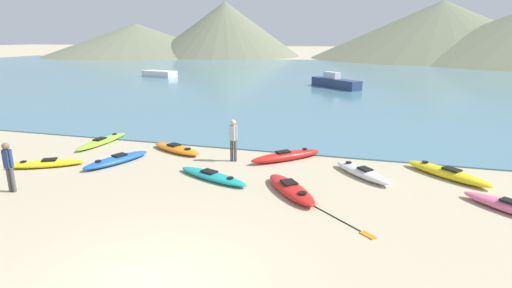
# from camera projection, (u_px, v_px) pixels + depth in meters

# --- Properties ---
(bay_water) EXTENTS (160.00, 70.00, 0.06)m
(bay_water) POSITION_uv_depth(u_px,v_px,m) (339.00, 76.00, 49.80)
(bay_water) COLOR teal
(bay_water) RESTS_ON ground_plane
(far_hill_left) EXTENTS (46.29, 46.29, 8.08)m
(far_hill_left) POSITION_uv_depth(u_px,v_px,m) (137.00, 40.00, 102.89)
(far_hill_left) COLOR #6B7056
(far_hill_left) RESTS_ON ground_plane
(far_hill_midleft) EXTENTS (37.69, 37.69, 13.22)m
(far_hill_midleft) POSITION_uv_depth(u_px,v_px,m) (225.00, 29.00, 100.30)
(far_hill_midleft) COLOR #6B7056
(far_hill_midleft) RESTS_ON ground_plane
(far_hill_midright) EXTENTS (57.02, 57.02, 12.55)m
(far_hill_midright) POSITION_uv_depth(u_px,v_px,m) (440.00, 30.00, 88.71)
(far_hill_midright) COLOR #6B7056
(far_hill_midright) RESTS_ON ground_plane
(kayak_on_sand_0) EXTENTS (2.78, 1.94, 0.31)m
(kayak_on_sand_0) POSITION_uv_depth(u_px,v_px,m) (46.00, 163.00, 15.41)
(kayak_on_sand_0) COLOR yellow
(kayak_on_sand_0) RESTS_ON ground_plane
(kayak_on_sand_1) EXTENTS (2.36, 2.74, 0.37)m
(kayak_on_sand_1) POSITION_uv_depth(u_px,v_px,m) (291.00, 189.00, 12.77)
(kayak_on_sand_1) COLOR red
(kayak_on_sand_1) RESTS_ON ground_plane
(kayak_on_sand_2) EXTENTS (2.87, 1.85, 0.33)m
(kayak_on_sand_2) POSITION_uv_depth(u_px,v_px,m) (176.00, 149.00, 17.42)
(kayak_on_sand_2) COLOR orange
(kayak_on_sand_2) RESTS_ON ground_plane
(kayak_on_sand_3) EXTENTS (2.33, 2.43, 0.36)m
(kayak_on_sand_3) POSITION_uv_depth(u_px,v_px,m) (362.00, 172.00, 14.33)
(kayak_on_sand_3) COLOR white
(kayak_on_sand_3) RESTS_ON ground_plane
(kayak_on_sand_4) EXTENTS (3.10, 1.76, 0.29)m
(kayak_on_sand_4) POSITION_uv_depth(u_px,v_px,m) (212.00, 176.00, 14.06)
(kayak_on_sand_4) COLOR teal
(kayak_on_sand_4) RESTS_ON ground_plane
(kayak_on_sand_5) EXTENTS (1.67, 2.96, 0.34)m
(kayak_on_sand_5) POSITION_uv_depth(u_px,v_px,m) (117.00, 160.00, 15.83)
(kayak_on_sand_5) COLOR blue
(kayak_on_sand_5) RESTS_ON ground_plane
(kayak_on_sand_7) EXTENTS (0.76, 3.37, 0.30)m
(kayak_on_sand_7) POSITION_uv_depth(u_px,v_px,m) (102.00, 141.00, 18.72)
(kayak_on_sand_7) COLOR #8CCC2D
(kayak_on_sand_7) RESTS_ON ground_plane
(kayak_on_sand_8) EXTENTS (2.90, 2.67, 0.39)m
(kayak_on_sand_8) POSITION_uv_depth(u_px,v_px,m) (447.00, 173.00, 14.22)
(kayak_on_sand_8) COLOR yellow
(kayak_on_sand_8) RESTS_ON ground_plane
(kayak_on_sand_9) EXTENTS (2.76, 2.67, 0.41)m
(kayak_on_sand_9) POSITION_uv_depth(u_px,v_px,m) (286.00, 156.00, 16.23)
(kayak_on_sand_9) COLOR red
(kayak_on_sand_9) RESTS_ON ground_plane
(person_near_foreground) EXTENTS (0.33, 0.25, 1.65)m
(person_near_foreground) POSITION_uv_depth(u_px,v_px,m) (8.00, 164.00, 12.73)
(person_near_foreground) COLOR #4C4C4C
(person_near_foreground) RESTS_ON ground_plane
(person_near_waterline) EXTENTS (0.35, 0.26, 1.72)m
(person_near_waterline) POSITION_uv_depth(u_px,v_px,m) (233.00, 138.00, 15.90)
(person_near_waterline) COLOR #4C4C4C
(person_near_waterline) RESTS_ON ground_plane
(moored_boat_0) EXTENTS (4.55, 2.66, 0.72)m
(moored_boat_0) POSITION_uv_depth(u_px,v_px,m) (159.00, 74.00, 49.26)
(moored_boat_0) COLOR white
(moored_boat_0) RESTS_ON bay_water
(moored_boat_1) EXTENTS (5.12, 4.97, 1.46)m
(moored_boat_1) POSITION_uv_depth(u_px,v_px,m) (335.00, 82.00, 38.58)
(moored_boat_1) COLOR navy
(moored_boat_1) RESTS_ON bay_water
(loose_paddle) EXTENTS (2.18, 2.00, 0.03)m
(loose_paddle) POSITION_uv_depth(u_px,v_px,m) (336.00, 218.00, 11.06)
(loose_paddle) COLOR black
(loose_paddle) RESTS_ON ground_plane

